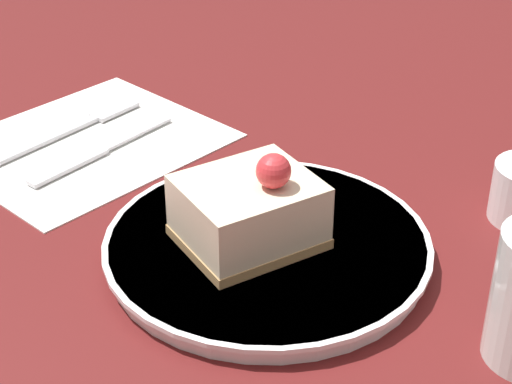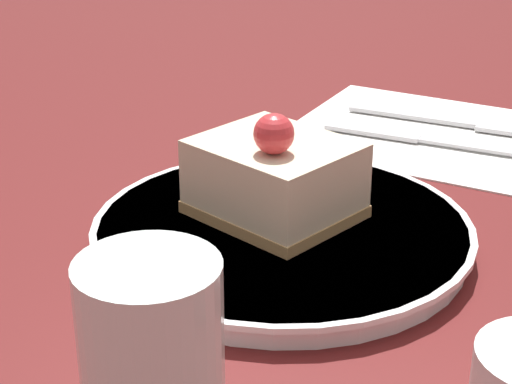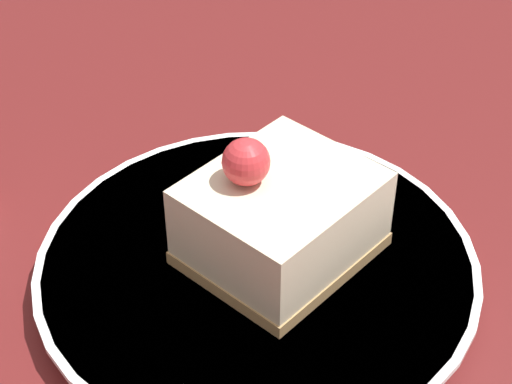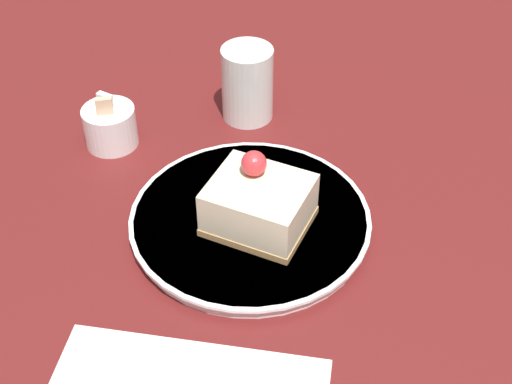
# 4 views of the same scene
# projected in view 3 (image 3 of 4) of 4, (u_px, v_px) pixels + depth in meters

# --- Properties ---
(ground_plane) EXTENTS (4.00, 4.00, 0.00)m
(ground_plane) POSITION_uv_depth(u_px,v_px,m) (305.00, 260.00, 0.53)
(ground_plane) COLOR #5B1919
(plate) EXTENTS (0.26, 0.26, 0.02)m
(plate) POSITION_uv_depth(u_px,v_px,m) (257.00, 268.00, 0.51)
(plate) COLOR white
(plate) RESTS_ON ground_plane
(cake_slice) EXTENTS (0.11, 0.12, 0.08)m
(cake_slice) POSITION_uv_depth(u_px,v_px,m) (280.00, 217.00, 0.49)
(cake_slice) COLOR #AD8451
(cake_slice) RESTS_ON plate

